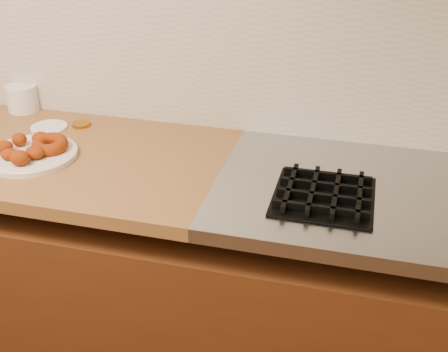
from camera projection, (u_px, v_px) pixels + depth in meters
The scene contains 8 objects.
base_cabinet at pixel (84, 282), 1.96m from camera, with size 3.60×0.60×0.77m, color #4C250D.
backsplash at pixel (96, 29), 1.83m from camera, with size 3.60×0.02×0.60m, color beige.
donut_plate at pixel (32, 155), 1.67m from camera, with size 0.27×0.27×0.02m, color silver.
ring_donut at pixel (50, 144), 1.68m from camera, with size 0.11×0.11×0.04m, color #852901.
fried_dough_chunks at pixel (23, 148), 1.65m from camera, with size 0.18×0.20×0.05m.
plastic_tub at pixel (22, 98), 1.99m from camera, with size 0.11×0.11×0.09m, color silver.
tub_lid at pixel (49, 127), 1.86m from camera, with size 0.12×0.12×0.01m, color white.
brass_jar_lid at pixel (81, 124), 1.88m from camera, with size 0.06×0.06×0.01m, color #A56E17.
Camera 1 is at (0.87, 0.32, 1.66)m, focal length 45.00 mm.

